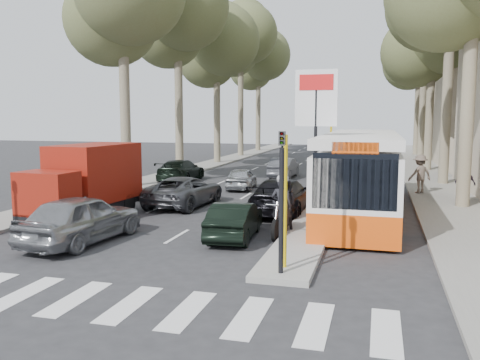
% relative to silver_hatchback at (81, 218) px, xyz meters
% --- Properties ---
extents(ground, '(120.00, 120.00, 0.00)m').
position_rel_silver_hatchback_xyz_m(ground, '(3.45, -0.42, -0.78)').
color(ground, '#28282B').
rests_on(ground, ground).
extents(sidewalk_right, '(3.20, 70.00, 0.12)m').
position_rel_silver_hatchback_xyz_m(sidewalk_right, '(12.05, 24.58, -0.72)').
color(sidewalk_right, gray).
rests_on(sidewalk_right, ground).
extents(median_left, '(2.40, 64.00, 0.12)m').
position_rel_silver_hatchback_xyz_m(median_left, '(-4.55, 27.58, -0.72)').
color(median_left, gray).
rests_on(median_left, ground).
extents(traffic_island, '(1.50, 26.00, 0.16)m').
position_rel_silver_hatchback_xyz_m(traffic_island, '(6.70, 10.58, -0.70)').
color(traffic_island, gray).
rests_on(traffic_island, ground).
extents(billboard, '(1.50, 12.10, 5.60)m').
position_rel_silver_hatchback_xyz_m(billboard, '(6.70, 4.58, 2.93)').
color(billboard, yellow).
rests_on(billboard, ground).
extents(traffic_light_island, '(0.16, 0.41, 3.60)m').
position_rel_silver_hatchback_xyz_m(traffic_light_island, '(6.70, -1.92, 1.71)').
color(traffic_light_island, black).
rests_on(traffic_light_island, ground).
extents(tree_l_b, '(7.40, 7.20, 14.88)m').
position_rel_silver_hatchback_xyz_m(tree_l_b, '(-4.52, 19.69, 10.30)').
color(tree_l_b, '#6B604C').
rests_on(tree_l_b, ground).
extents(tree_l_c, '(7.40, 7.20, 13.71)m').
position_rel_silver_hatchback_xyz_m(tree_l_c, '(-4.32, 27.69, 9.26)').
color(tree_l_c, '#6B604C').
rests_on(tree_l_c, ground).
extents(tree_l_d, '(7.40, 7.20, 15.66)m').
position_rel_silver_hatchback_xyz_m(tree_l_d, '(-4.42, 35.69, 10.99)').
color(tree_l_d, '#6B604C').
rests_on(tree_l_d, ground).
extents(tree_l_e, '(7.40, 7.20, 14.49)m').
position_rel_silver_hatchback_xyz_m(tree_l_e, '(-4.52, 43.69, 9.95)').
color(tree_l_e, '#6B604C').
rests_on(tree_l_e, ground).
extents(tree_r_c, '(7.40, 7.20, 13.32)m').
position_rel_silver_hatchback_xyz_m(tree_r_c, '(12.48, 25.69, 8.92)').
color(tree_r_c, '#6B604C').
rests_on(tree_r_c, ground).
extents(tree_r_d, '(7.40, 7.20, 14.88)m').
position_rel_silver_hatchback_xyz_m(tree_r_d, '(12.58, 33.69, 10.30)').
color(tree_r_d, '#6B604C').
rests_on(tree_r_d, ground).
extents(tree_r_e, '(7.40, 7.20, 14.10)m').
position_rel_silver_hatchback_xyz_m(tree_r_e, '(12.68, 41.69, 9.61)').
color(tree_r_e, '#6B604C').
rests_on(tree_r_e, ground).
extents(silver_hatchback, '(2.30, 4.72, 1.55)m').
position_rel_silver_hatchback_xyz_m(silver_hatchback, '(0.00, 0.00, 0.00)').
color(silver_hatchback, gray).
rests_on(silver_hatchback, ground).
extents(dark_hatchback, '(1.53, 3.72, 1.20)m').
position_rel_silver_hatchback_xyz_m(dark_hatchback, '(4.47, 1.83, -0.18)').
color(dark_hatchback, black).
rests_on(dark_hatchback, ground).
extents(queue_car_a, '(2.53, 4.87, 1.31)m').
position_rel_silver_hatchback_xyz_m(queue_car_a, '(0.63, 7.17, -0.12)').
color(queue_car_a, '#494A50').
rests_on(queue_car_a, ground).
extents(queue_car_b, '(2.12, 4.99, 1.44)m').
position_rel_silver_hatchback_xyz_m(queue_car_b, '(5.12, 6.58, -0.06)').
color(queue_car_b, black).
rests_on(queue_car_b, ground).
extents(queue_car_c, '(1.76, 3.61, 1.18)m').
position_rel_silver_hatchback_xyz_m(queue_car_c, '(1.68, 12.92, -0.18)').
color(queue_car_c, '#A4A8AC').
rests_on(queue_car_c, ground).
extents(queue_car_d, '(1.46, 3.97, 1.30)m').
position_rel_silver_hatchback_xyz_m(queue_car_d, '(2.95, 18.83, -0.13)').
color(queue_car_d, '#52545A').
rests_on(queue_car_d, ground).
extents(queue_car_e, '(2.02, 4.68, 1.34)m').
position_rel_silver_hatchback_xyz_m(queue_car_e, '(-2.83, 15.29, -0.11)').
color(queue_car_e, black).
rests_on(queue_car_e, ground).
extents(red_truck, '(2.40, 5.49, 2.86)m').
position_rel_silver_hatchback_xyz_m(red_truck, '(-1.99, 3.53, 0.74)').
color(red_truck, black).
rests_on(red_truck, ground).
extents(city_bus, '(2.81, 12.59, 3.32)m').
position_rel_silver_hatchback_xyz_m(city_bus, '(8.25, 7.35, 0.97)').
color(city_bus, '#EB4D0D').
rests_on(city_bus, ground).
extents(motorcycle, '(0.88, 2.42, 2.06)m').
position_rel_silver_hatchback_xyz_m(motorcycle, '(5.86, 2.84, 0.16)').
color(motorcycle, black).
rests_on(motorcycle, ground).
extents(pedestrian_near, '(1.07, 1.08, 1.74)m').
position_rel_silver_hatchback_xyz_m(pedestrian_near, '(12.69, 10.66, 0.21)').
color(pedestrian_near, '#3B2E45').
rests_on(pedestrian_near, sidewalk_right).
extents(pedestrian_far, '(1.36, 1.13, 1.94)m').
position_rel_silver_hatchback_xyz_m(pedestrian_far, '(10.95, 13.12, 0.31)').
color(pedestrian_far, '#64564B').
rests_on(pedestrian_far, sidewalk_right).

